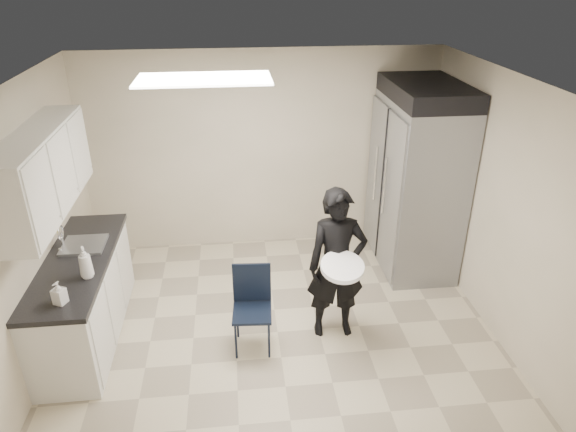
{
  "coord_description": "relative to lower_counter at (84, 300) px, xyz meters",
  "views": [
    {
      "loc": [
        -0.37,
        -4.29,
        3.51
      ],
      "look_at": [
        0.13,
        0.2,
        1.26
      ],
      "focal_mm": 32.0,
      "sensor_mm": 36.0,
      "label": 1
    }
  ],
  "objects": [
    {
      "name": "floor",
      "position": [
        1.95,
        -0.2,
        -0.43
      ],
      "size": [
        4.5,
        4.5,
        0.0
      ],
      "primitive_type": "plane",
      "color": "#BCB194",
      "rests_on": "ground"
    },
    {
      "name": "ceiling",
      "position": [
        1.95,
        -0.2,
        2.17
      ],
      "size": [
        4.5,
        4.5,
        0.0
      ],
      "primitive_type": "plane",
      "rotation": [
        3.14,
        0.0,
        0.0
      ],
      "color": "silver",
      "rests_on": "back_wall"
    },
    {
      "name": "back_wall",
      "position": [
        1.95,
        1.8,
        0.87
      ],
      "size": [
        4.5,
        0.0,
        4.5
      ],
      "primitive_type": "plane",
      "rotation": [
        1.57,
        0.0,
        0.0
      ],
      "color": "beige",
      "rests_on": "floor"
    },
    {
      "name": "left_wall",
      "position": [
        -0.3,
        -0.2,
        0.87
      ],
      "size": [
        0.0,
        4.0,
        4.0
      ],
      "primitive_type": "plane",
      "rotation": [
        1.57,
        0.0,
        1.57
      ],
      "color": "beige",
      "rests_on": "floor"
    },
    {
      "name": "right_wall",
      "position": [
        4.2,
        -0.2,
        0.87
      ],
      "size": [
        0.0,
        4.0,
        4.0
      ],
      "primitive_type": "plane",
      "rotation": [
        1.57,
        0.0,
        -1.57
      ],
      "color": "beige",
      "rests_on": "floor"
    },
    {
      "name": "ceiling_panel",
      "position": [
        1.35,
        0.2,
        2.14
      ],
      "size": [
        1.2,
        0.6,
        0.02
      ],
      "primitive_type": "cube",
      "color": "white",
      "rests_on": "ceiling"
    },
    {
      "name": "lower_counter",
      "position": [
        0.0,
        0.0,
        0.0
      ],
      "size": [
        0.6,
        1.9,
        0.86
      ],
      "primitive_type": "cube",
      "color": "silver",
      "rests_on": "floor"
    },
    {
      "name": "countertop",
      "position": [
        0.0,
        0.0,
        0.46
      ],
      "size": [
        0.64,
        1.95,
        0.05
      ],
      "primitive_type": "cube",
      "color": "black",
      "rests_on": "lower_counter"
    },
    {
      "name": "sink",
      "position": [
        0.02,
        0.25,
        0.44
      ],
      "size": [
        0.42,
        0.4,
        0.14
      ],
      "primitive_type": "cube",
      "color": "gray",
      "rests_on": "countertop"
    },
    {
      "name": "faucet",
      "position": [
        -0.18,
        0.25,
        0.59
      ],
      "size": [
        0.02,
        0.02,
        0.24
      ],
      "primitive_type": "cylinder",
      "color": "silver",
      "rests_on": "countertop"
    },
    {
      "name": "upper_cabinets",
      "position": [
        -0.13,
        0.0,
        1.4
      ],
      "size": [
        0.35,
        1.8,
        0.75
      ],
      "primitive_type": "cube",
      "color": "silver",
      "rests_on": "left_wall"
    },
    {
      "name": "towel_dispenser",
      "position": [
        -0.19,
        1.15,
        1.19
      ],
      "size": [
        0.22,
        0.3,
        0.35
      ],
      "primitive_type": "cube",
      "color": "black",
      "rests_on": "left_wall"
    },
    {
      "name": "notice_sticker_left",
      "position": [
        -0.29,
        -0.1,
        0.79
      ],
      "size": [
        0.0,
        0.12,
        0.07
      ],
      "primitive_type": "cube",
      "color": "yellow",
      "rests_on": "left_wall"
    },
    {
      "name": "notice_sticker_right",
      "position": [
        -0.29,
        0.1,
        0.75
      ],
      "size": [
        0.0,
        0.12,
        0.07
      ],
      "primitive_type": "cube",
      "color": "yellow",
      "rests_on": "left_wall"
    },
    {
      "name": "commercial_fridge",
      "position": [
        3.78,
        1.07,
        0.62
      ],
      "size": [
        0.8,
        1.35,
        2.1
      ],
      "primitive_type": "cube",
      "color": "gray",
      "rests_on": "floor"
    },
    {
      "name": "fridge_compressor",
      "position": [
        3.78,
        1.07,
        1.77
      ],
      "size": [
        0.8,
        1.35,
        0.2
      ],
      "primitive_type": "cube",
      "color": "black",
      "rests_on": "commercial_fridge"
    },
    {
      "name": "folding_chair",
      "position": [
        1.68,
        -0.4,
        -0.0
      ],
      "size": [
        0.4,
        0.4,
        0.85
      ],
      "primitive_type": "cube",
      "rotation": [
        0.0,
        0.0,
        -0.07
      ],
      "color": "black",
      "rests_on": "floor"
    },
    {
      "name": "man_tuxedo",
      "position": [
        2.55,
        -0.23,
        0.38
      ],
      "size": [
        0.59,
        0.4,
        1.61
      ],
      "primitive_type": "imported",
      "rotation": [
        0.0,
        0.0,
        -0.01
      ],
      "color": "black",
      "rests_on": "floor"
    },
    {
      "name": "bucket_lid",
      "position": [
        2.54,
        -0.48,
        0.51
      ],
      "size": [
        0.42,
        0.42,
        0.05
      ],
      "primitive_type": "cylinder",
      "rotation": [
        0.0,
        0.0,
        -0.01
      ],
      "color": "white",
      "rests_on": "man_tuxedo"
    },
    {
      "name": "soap_bottle_a",
      "position": [
        0.19,
        -0.34,
        0.64
      ],
      "size": [
        0.15,
        0.15,
        0.31
      ],
      "primitive_type": "imported",
      "rotation": [
        0.0,
        0.0,
        0.33
      ],
      "color": "white",
      "rests_on": "countertop"
    },
    {
      "name": "soap_bottle_b",
      "position": [
        0.06,
        -0.73,
        0.59
      ],
      "size": [
        0.13,
        0.13,
        0.21
      ],
      "primitive_type": "imported",
      "rotation": [
        0.0,
        0.0,
        -0.44
      ],
      "color": "#A6A8B2",
      "rests_on": "countertop"
    }
  ]
}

